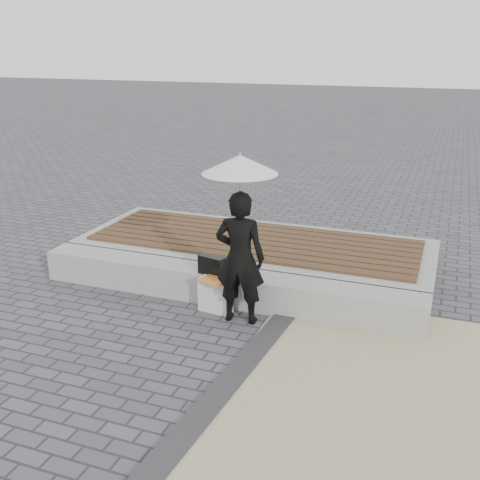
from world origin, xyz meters
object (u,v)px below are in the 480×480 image
Objects in this scene: woman at (240,258)px; parasol at (240,164)px; seating_ledge at (223,285)px; canvas_tote at (215,295)px; handbag at (212,266)px.

woman is 1.08m from parasol.
woman is 1.48× the size of parasol.
canvas_tote is (0.04, -0.33, 0.01)m from seating_ledge.
seating_ledge is at bearing -54.17° from woman.
parasol is 3.12× the size of handbag.
parasol is (0.40, -0.45, 1.66)m from seating_ledge.
woman is 0.69m from canvas_tote.
parasol is at bearing -48.26° from seating_ledge.
woman is (0.40, -0.45, 0.59)m from seating_ledge.
parasol reaches higher than canvas_tote.
woman is 4.62× the size of handbag.
parasol reaches higher than seating_ledge.
woman reaches higher than canvas_tote.
parasol is 2.52× the size of canvas_tote.
seating_ledge is 0.84m from woman.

